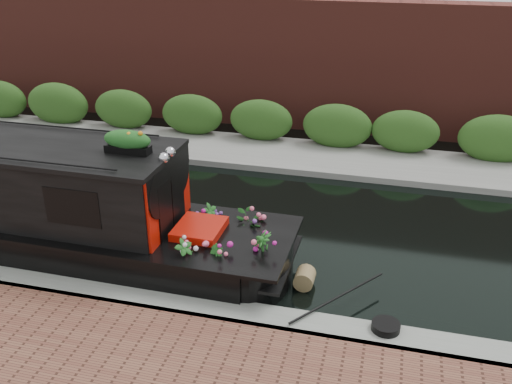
# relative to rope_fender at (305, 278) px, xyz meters

# --- Properties ---
(ground) EXTENTS (80.00, 80.00, 0.00)m
(ground) POSITION_rel_rope_fender_xyz_m (-2.68, 1.97, -0.18)
(ground) COLOR black
(ground) RESTS_ON ground
(near_bank_coping) EXTENTS (40.00, 0.60, 0.50)m
(near_bank_coping) POSITION_rel_rope_fender_xyz_m (-2.68, -1.33, -0.18)
(near_bank_coping) COLOR gray
(near_bank_coping) RESTS_ON ground
(far_bank_path) EXTENTS (40.00, 2.40, 0.34)m
(far_bank_path) POSITION_rel_rope_fender_xyz_m (-2.68, 6.17, -0.18)
(far_bank_path) COLOR gray
(far_bank_path) RESTS_ON ground
(far_hedge) EXTENTS (40.00, 1.10, 2.80)m
(far_hedge) POSITION_rel_rope_fender_xyz_m (-2.68, 7.07, -0.18)
(far_hedge) COLOR #2A531B
(far_hedge) RESTS_ON ground
(far_brick_wall) EXTENTS (40.00, 1.00, 8.00)m
(far_brick_wall) POSITION_rel_rope_fender_xyz_m (-2.68, 9.17, -0.18)
(far_brick_wall) COLOR #5E271F
(far_brick_wall) RESTS_ON ground
(rope_fender) EXTENTS (0.36, 0.40, 0.36)m
(rope_fender) POSITION_rel_rope_fender_xyz_m (0.00, 0.00, 0.00)
(rope_fender) COLOR olive
(rope_fender) RESTS_ON ground
(coiled_mooring_rope) EXTENTS (0.45, 0.45, 0.12)m
(coiled_mooring_rope) POSITION_rel_rope_fender_xyz_m (1.49, -1.21, 0.13)
(coiled_mooring_rope) COLOR black
(coiled_mooring_rope) RESTS_ON near_bank_coping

